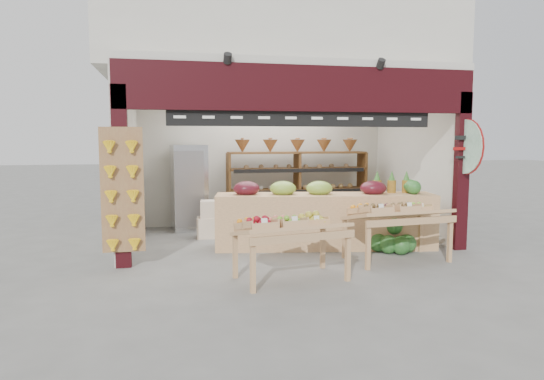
{
  "coord_description": "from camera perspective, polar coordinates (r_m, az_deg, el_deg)",
  "views": [
    {
      "loc": [
        -2.09,
        -8.33,
        1.88
      ],
      "look_at": [
        -0.33,
        -0.2,
        1.0
      ],
      "focal_mm": 32.0,
      "sensor_mm": 36.0,
      "label": 1
    }
  ],
  "objects": [
    {
      "name": "ground",
      "position": [
        8.79,
        1.86,
        -6.32
      ],
      "size": [
        60.0,
        60.0,
        0.0
      ],
      "primitive_type": "plane",
      "color": "slate",
      "rests_on": "ground"
    },
    {
      "name": "shop_structure",
      "position": [
        10.37,
        -0.33,
        17.38
      ],
      "size": [
        6.36,
        5.12,
        5.4
      ],
      "color": "beige",
      "rests_on": "ground"
    },
    {
      "name": "banana_board",
      "position": [
        7.22,
        -17.2,
        -0.3
      ],
      "size": [
        0.6,
        0.15,
        1.8
      ],
      "color": "olive",
      "rests_on": "ground"
    },
    {
      "name": "gift_sign",
      "position": [
        8.66,
        21.85,
        4.74
      ],
      "size": [
        0.04,
        0.93,
        0.92
      ],
      "color": "silver",
      "rests_on": "ground"
    },
    {
      "name": "back_shelving",
      "position": [
        10.45,
        2.99,
        2.05
      ],
      "size": [
        3.03,
        0.5,
        1.87
      ],
      "color": "brown",
      "rests_on": "ground"
    },
    {
      "name": "refrigerator",
      "position": [
        10.14,
        -9.73,
        0.28
      ],
      "size": [
        0.76,
        0.76,
        1.76
      ],
      "primitive_type": "cube",
      "rotation": [
        0.0,
        0.0,
        0.12
      ],
      "color": "silver",
      "rests_on": "ground"
    },
    {
      "name": "cardboard_stack",
      "position": [
        9.36,
        -5.86,
        -3.95
      ],
      "size": [
        1.03,
        0.75,
        0.72
      ],
      "color": "beige",
      "rests_on": "ground"
    },
    {
      "name": "mid_counter",
      "position": [
        8.43,
        6.13,
        -3.35
      ],
      "size": [
        3.82,
        1.37,
        1.16
      ],
      "color": "tan",
      "rests_on": "ground"
    },
    {
      "name": "display_table_left",
      "position": [
        6.43,
        1.36,
        -4.31
      ],
      "size": [
        1.58,
        1.05,
        0.95
      ],
      "color": "tan",
      "rests_on": "ground"
    },
    {
      "name": "display_table_right",
      "position": [
        7.71,
        14.01,
        -2.52
      ],
      "size": [
        1.61,
        1.01,
        0.98
      ],
      "color": "tan",
      "rests_on": "ground"
    },
    {
      "name": "watermelon_pile",
      "position": [
        8.4,
        13.79,
        -5.52
      ],
      "size": [
        0.75,
        0.77,
        0.59
      ],
      "color": "#194B1C",
      "rests_on": "ground"
    }
  ]
}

